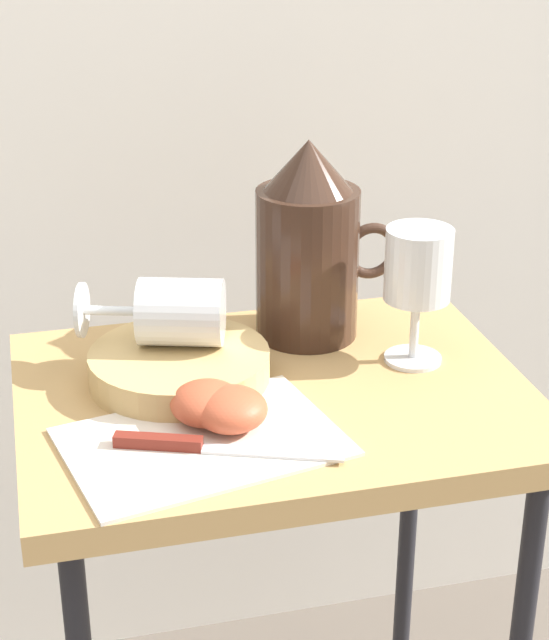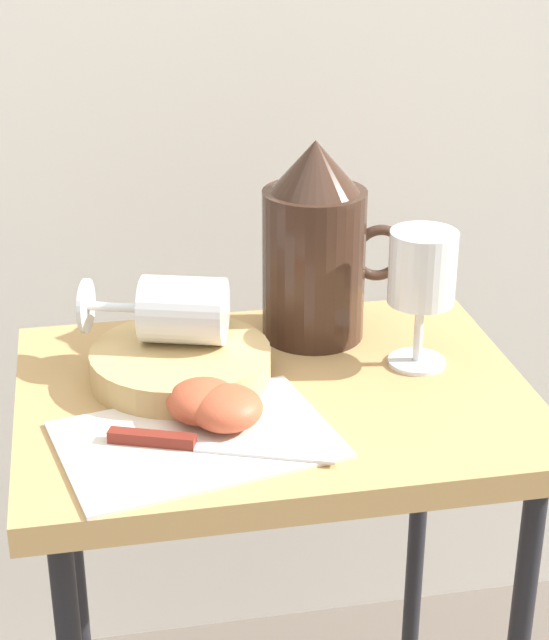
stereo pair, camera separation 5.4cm
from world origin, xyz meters
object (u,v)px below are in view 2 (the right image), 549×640
pitcher (315,259)px  apple_half_right (226,408)px  table (274,452)px  wine_glass_upright (422,275)px  wine_glass_tipped_near (179,310)px  knife (187,443)px  basket_tray (181,364)px  apple_half_left (203,401)px

pitcher → apple_half_right: pitcher is taller
table → wine_glass_upright: size_ratio=4.40×
wine_glass_tipped_near → table: bearing=-34.5°
pitcher → wine_glass_tipped_near: size_ratio=1.39×
wine_glass_upright → wine_glass_tipped_near: size_ratio=0.93×
pitcher → knife: size_ratio=1.10×
pitcher → apple_half_right: 0.25m
basket_tray → apple_half_left: bearing=-83.2°
basket_tray → wine_glass_tipped_near: wine_glass_tipped_near is taller
pitcher → knife: 0.30m
table → basket_tray: 0.14m
table → wine_glass_upright: bearing=9.5°
wine_glass_tipped_near → knife: wine_glass_tipped_near is taller
table → pitcher: pitcher is taller
basket_tray → apple_half_right: 0.12m
wine_glass_tipped_near → apple_half_right: (0.03, -0.14, -0.05)m
basket_tray → wine_glass_upright: bearing=-2.9°
wine_glass_upright → apple_half_right: (-0.23, -0.10, -0.08)m
table → apple_half_left: 0.14m
pitcher → apple_half_left: 0.25m
basket_tray → knife: (-0.01, -0.15, -0.01)m
apple_half_left → apple_half_right: same height
pitcher → wine_glass_upright: size_ratio=1.50×
table → apple_half_left: bearing=-145.8°
table → pitcher: size_ratio=2.93×
basket_tray → wine_glass_upright: (0.26, -0.01, 0.09)m
basket_tray → apple_half_left: 0.10m
wine_glass_upright → apple_half_right: bearing=-155.9°
table → wine_glass_upright: wine_glass_upright is taller
pitcher → wine_glass_upright: bearing=-45.6°
wine_glass_tipped_near → pitcher: bearing=21.0°
table → basket_tray: size_ratio=3.53×
wine_glass_upright → knife: bearing=-153.6°
apple_half_left → wine_glass_tipped_near: bearing=94.2°
table → apple_half_right: 0.14m
table → apple_half_right: apple_half_right is taller
pitcher → wine_glass_tipped_near: bearing=-159.0°
wine_glass_upright → pitcher: bearing=134.4°
wine_glass_tipped_near → knife: bearing=-94.6°
wine_glass_tipped_near → apple_half_left: 0.13m
table → pitcher: (0.07, 0.13, 0.17)m
apple_half_left → basket_tray: bearing=96.8°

